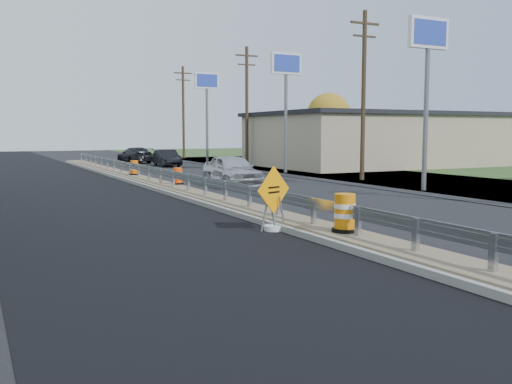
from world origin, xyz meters
name	(u,v)px	position (x,y,z in m)	size (l,w,h in m)	color
ground	(249,213)	(0.00, 0.00, 0.00)	(140.00, 140.00, 0.00)	black
milled_overlay	(68,192)	(-4.40, 10.00, 0.01)	(7.20, 120.00, 0.01)	black
median	(173,189)	(0.00, 8.00, 0.11)	(1.60, 55.00, 0.23)	gray
guardrail	(167,174)	(0.00, 9.00, 0.73)	(0.10, 46.15, 0.72)	silver
retail_building_near	(374,139)	(20.99, 20.00, 2.16)	(18.50, 12.50, 4.27)	tan
pylon_sign_south	(428,49)	(10.50, 3.00, 6.48)	(2.20, 0.30, 7.90)	slate
pylon_sign_mid	(286,75)	(10.50, 16.00, 6.48)	(2.20, 0.30, 7.90)	slate
pylon_sign_north	(207,89)	(10.50, 30.00, 6.48)	(2.20, 0.30, 7.90)	slate
utility_pole_smid	(364,92)	(11.50, 9.00, 4.93)	(1.90, 0.26, 9.40)	#473523
utility_pole_nmid	(247,104)	(11.50, 24.00, 4.93)	(1.90, 0.26, 9.40)	#473523
utility_pole_north	(183,110)	(11.50, 39.00, 4.93)	(1.90, 0.26, 9.40)	#473523
tree_far_yellow	(329,115)	(26.00, 34.00, 4.54)	(4.62, 4.62, 6.86)	#473523
caution_sign	(274,215)	(-0.90, -3.36, 0.46)	(1.23, 0.55, 1.81)	white
barrel_median_near	(345,214)	(0.02, -5.42, 0.69)	(0.66, 0.66, 0.96)	black
barrel_median_mid	(178,176)	(0.55, 8.97, 0.61)	(0.54, 0.54, 0.80)	black
barrel_median_far	(134,168)	(0.25, 15.88, 0.63)	(0.58, 0.58, 0.84)	black
barrel_shoulder_far	(173,157)	(8.33, 32.99, 0.43)	(0.61, 0.61, 0.90)	black
car_silver	(232,170)	(3.42, 9.00, 0.81)	(1.91, 4.75, 1.62)	silver
car_dark_mid	(167,158)	(5.72, 26.71, 0.67)	(1.41, 4.05, 1.33)	black
car_dark_far	(135,155)	(4.74, 32.82, 0.69)	(1.93, 4.76, 1.38)	black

